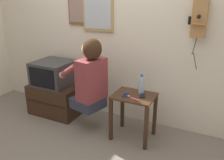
% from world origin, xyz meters
% --- Properties ---
extents(ground_plane, '(14.00, 14.00, 0.00)m').
position_xyz_m(ground_plane, '(0.00, 0.00, 0.00)').
color(ground_plane, slate).
extents(wall_back, '(6.80, 0.05, 2.55)m').
position_xyz_m(wall_back, '(0.00, 0.98, 1.27)').
color(wall_back, silver).
rests_on(wall_back, ground_plane).
extents(side_table, '(0.50, 0.40, 0.58)m').
position_xyz_m(side_table, '(0.54, 0.50, 0.44)').
color(side_table, '#422819').
rests_on(side_table, ground_plane).
extents(person, '(0.61, 0.49, 0.93)m').
position_xyz_m(person, '(-0.03, 0.42, 0.77)').
color(person, '#2D3347').
rests_on(person, ground_plane).
extents(tv_stand, '(0.75, 0.51, 0.45)m').
position_xyz_m(tv_stand, '(-0.76, 0.62, 0.23)').
color(tv_stand, '#382316').
rests_on(tv_stand, ground_plane).
extents(television, '(0.53, 0.52, 0.36)m').
position_xyz_m(television, '(-0.79, 0.63, 0.63)').
color(television, '#38383A').
rests_on(television, tv_stand).
extents(wall_phone_antique, '(0.20, 0.19, 0.83)m').
position_xyz_m(wall_phone_antique, '(1.14, 0.90, 1.48)').
color(wall_phone_antique, '#AD7A47').
extents(framed_picture, '(0.28, 0.03, 0.51)m').
position_xyz_m(framed_picture, '(-0.53, 0.94, 1.57)').
color(framed_picture, brown).
extents(wall_mirror, '(0.46, 0.04, 0.66)m').
position_xyz_m(wall_mirror, '(-0.19, 0.94, 1.57)').
color(wall_mirror, tan).
extents(cell_phone_held, '(0.07, 0.13, 0.01)m').
position_xyz_m(cell_phone_held, '(0.45, 0.45, 0.59)').
color(cell_phone_held, navy).
rests_on(cell_phone_held, side_table).
extents(cell_phone_spare, '(0.10, 0.14, 0.01)m').
position_xyz_m(cell_phone_spare, '(0.64, 0.52, 0.59)').
color(cell_phone_spare, black).
rests_on(cell_phone_spare, side_table).
extents(water_bottle, '(0.07, 0.07, 0.24)m').
position_xyz_m(water_bottle, '(0.60, 0.59, 0.70)').
color(water_bottle, '#ADC6DB').
rests_on(water_bottle, side_table).
extents(toothbrush, '(0.17, 0.06, 0.02)m').
position_xyz_m(toothbrush, '(0.57, 0.39, 0.59)').
color(toothbrush, '#D83F4C').
rests_on(toothbrush, side_table).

